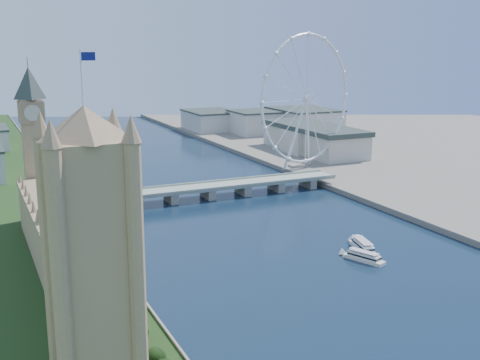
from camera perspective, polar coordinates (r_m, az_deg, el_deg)
victoria_tower at (r=190.43m, az=-13.90°, el=-6.60°), size 28.16×28.16×112.00m
parliament_range at (r=310.67m, az=-16.38°, el=-6.19°), size 24.00×200.00×70.00m
big_ben at (r=405.30m, az=-19.10°, el=4.95°), size 20.02×20.02×110.00m
westminster_bridge at (r=467.05m, az=-3.07°, el=-0.91°), size 220.00×22.00×9.50m
london_eye at (r=558.94m, az=6.32°, el=7.60°), size 113.60×39.12×124.30m
county_hall at (r=659.74m, az=6.95°, el=2.43°), size 54.00×144.00×35.00m
city_skyline at (r=719.69m, az=-7.85°, el=4.62°), size 505.00×280.00×32.00m
tour_boat_near at (r=358.03m, az=11.55°, el=-6.53°), size 14.35×30.22×6.46m
tour_boat_far at (r=341.06m, az=11.67°, el=-7.51°), size 16.25×27.54×5.92m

